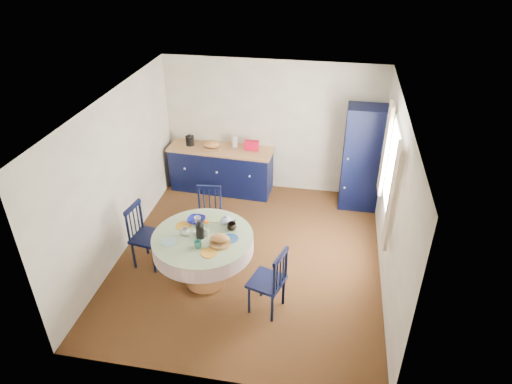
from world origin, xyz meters
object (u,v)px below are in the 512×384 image
pantry_cabinet (362,159)px  chair_left (145,235)px  mug_c (232,227)px  chair_right (270,281)px  kitchen_counter (221,168)px  mug_b (198,244)px  chair_far (209,216)px  cobalt_bowl (196,220)px  mug_d (197,220)px  dining_table (204,244)px  mug_a (185,232)px

pantry_cabinet → chair_left: pantry_cabinet is taller
pantry_cabinet → mug_c: bearing=-128.0°
chair_left → chair_right: (1.98, -0.65, -0.01)m
kitchen_counter → mug_b: 2.97m
chair_far → cobalt_bowl: size_ratio=3.79×
cobalt_bowl → mug_b: bearing=-71.3°
kitchen_counter → chair_right: kitchen_counter is taller
chair_far → mug_d: (0.05, -0.72, 0.41)m
kitchen_counter → dining_table: dining_table is taller
chair_left → mug_c: (1.35, -0.09, 0.39)m
kitchen_counter → chair_right: 3.31m
dining_table → cobalt_bowl: dining_table is taller
mug_d → cobalt_bowl: size_ratio=0.40×
kitchen_counter → mug_c: size_ratio=14.81×
mug_a → mug_b: bearing=-43.4°
mug_c → mug_d: mug_c is taller
chair_right → mug_d: (-1.14, 0.65, 0.39)m
dining_table → chair_right: size_ratio=1.40×
mug_a → mug_c: mug_c is taller
mug_c → mug_d: bearing=170.6°
kitchen_counter → mug_a: kitchen_counter is taller
chair_far → chair_right: 1.81m
chair_left → mug_a: 0.90m
chair_far → kitchen_counter: bearing=91.0°
mug_a → mug_b: mug_b is taller
dining_table → cobalt_bowl: 0.39m
chair_right → cobalt_bowl: chair_right is taller
chair_right → cobalt_bowl: (-1.16, 0.65, 0.37)m
chair_left → chair_far: bearing=-39.4°
chair_left → chair_far: (0.79, 0.71, -0.03)m
mug_d → cobalt_bowl: (-0.02, 0.01, -0.02)m
kitchen_counter → chair_right: size_ratio=2.02×
kitchen_counter → chair_far: bearing=-79.7°
mug_d → mug_c: bearing=-9.4°
chair_far → pantry_cabinet: bearing=26.7°
chair_left → mug_a: size_ratio=8.46×
pantry_cabinet → dining_table: (-2.16, -2.55, -0.24)m
pantry_cabinet → mug_c: 2.95m
chair_far → chair_right: (1.19, -1.36, 0.02)m
mug_b → mug_d: 0.58m
kitchen_counter → mug_d: (0.25, -2.36, 0.44)m
chair_far → mug_b: (0.22, -1.27, 0.41)m
mug_b → mug_c: 0.58m
kitchen_counter → mug_d: 2.41m
dining_table → kitchen_counter: bearing=99.0°
pantry_cabinet → mug_a: (-2.42, -2.55, -0.06)m
mug_d → kitchen_counter: bearing=96.1°
chair_right → chair_left: bearing=-91.3°
chair_far → chair_right: chair_right is taller
chair_left → chair_far: 1.06m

